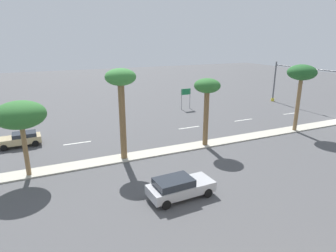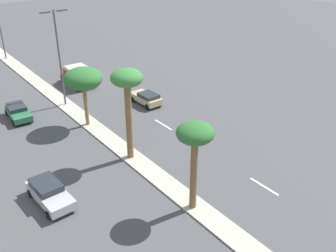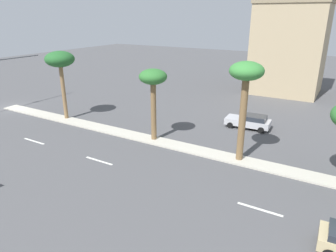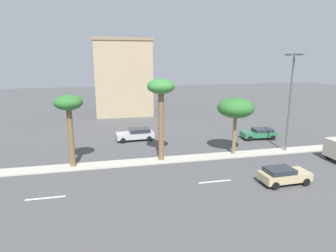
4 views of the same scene
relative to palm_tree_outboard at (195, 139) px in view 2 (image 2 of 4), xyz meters
name	(u,v)px [view 2 (image 2 of 4)]	position (x,y,z in m)	size (l,w,h in m)	color
ground_plane	(123,150)	(0.21, 10.00, -5.69)	(160.00, 160.00, 0.00)	#4C4C4F
median_curb	(78,114)	(0.21, 19.19, -5.63)	(1.80, 82.77, 0.12)	#B7B2A3
lane_stripe_mid	(264,187)	(6.09, -1.45, -5.69)	(0.20, 2.80, 0.01)	silver
lane_stripe_right	(163,125)	(6.09, 11.74, -5.69)	(0.20, 2.80, 0.01)	silver
palm_tree_outboard	(195,139)	(0.00, 0.00, 0.00)	(2.55, 2.55, 6.70)	brown
palm_tree_inboard	(127,86)	(0.10, 8.43, 1.03)	(2.62, 2.62, 7.99)	brown
palm_tree_trailing	(83,79)	(-0.05, 16.27, -0.72)	(3.76, 3.76, 5.93)	olive
street_lamp_front	(59,52)	(0.24, 22.29, 0.46)	(2.90, 0.24, 10.36)	#515459
sedan_tan_left	(146,98)	(7.66, 17.01, -4.95)	(2.04, 4.08, 1.36)	tan
sedan_silver_trailing	(49,193)	(-7.86, 6.86, -4.90)	(2.22, 4.67, 1.48)	#B2B2B7
sedan_green_near	(18,112)	(-5.06, 22.16, -4.97)	(2.23, 4.39, 1.32)	#287047
box_truck	(79,75)	(4.32, 27.08, -4.44)	(2.66, 5.53, 2.22)	#B21E19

